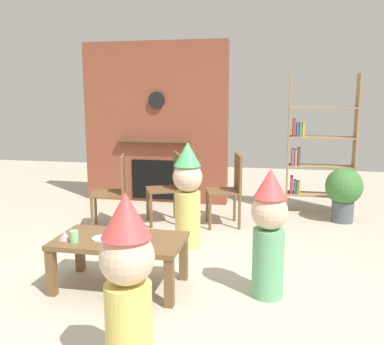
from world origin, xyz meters
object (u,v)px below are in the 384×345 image
at_px(birthday_cake_slice, 65,236).
at_px(child_with_cone_hat, 128,285).
at_px(paper_cup_center, 139,234).
at_px(bookshelf, 315,150).
at_px(paper_plate_front, 102,238).
at_px(child_by_the_chairs, 188,192).
at_px(dining_chair_right, 230,185).
at_px(potted_plant_tall, 344,190).
at_px(paper_cup_near_left, 138,241).
at_px(paper_cup_near_right, 74,236).
at_px(child_in_pink, 269,230).
at_px(dining_chair_left, 116,187).
at_px(paper_plate_rear, 129,232).
at_px(coffee_table, 120,246).
at_px(dining_chair_middle, 170,184).

xyz_separation_m(birthday_cake_slice, child_with_cone_hat, (0.92, -1.03, 0.12)).
bearing_deg(paper_cup_center, bookshelf, 60.09).
height_order(paper_plate_front, child_by_the_chairs, child_by_the_chairs).
height_order(bookshelf, dining_chair_right, bookshelf).
bearing_deg(potted_plant_tall, bookshelf, 128.83).
bearing_deg(paper_cup_near_left, dining_chair_right, 76.75).
bearing_deg(paper_cup_near_right, child_in_pink, 8.61).
relative_size(paper_cup_near_right, child_in_pink, 0.09).
bearing_deg(dining_chair_left, paper_cup_near_left, 98.83).
height_order(dining_chair_right, potted_plant_tall, dining_chair_right).
xyz_separation_m(paper_cup_near_right, paper_plate_rear, (0.35, 0.32, -0.04)).
bearing_deg(child_by_the_chairs, dining_chair_right, 175.55).
relative_size(paper_cup_center, child_with_cone_hat, 0.09).
distance_m(paper_cup_near_left, dining_chair_right, 2.17).
xyz_separation_m(coffee_table, birthday_cake_slice, (-0.43, -0.12, 0.10)).
bearing_deg(paper_cup_center, dining_chair_right, 74.11).
relative_size(bookshelf, dining_chair_middle, 2.11).
distance_m(paper_plate_rear, dining_chair_right, 1.92).
distance_m(child_by_the_chairs, dining_chair_middle, 0.92).
bearing_deg(paper_plate_rear, dining_chair_right, 68.86).
xyz_separation_m(bookshelf, potted_plant_tall, (0.35, -0.43, -0.46)).
bearing_deg(paper_cup_near_right, paper_cup_near_left, -0.35).
xyz_separation_m(paper_plate_rear, potted_plant_tall, (2.10, 2.23, -0.02)).
height_order(coffee_table, paper_cup_near_left, paper_cup_near_left).
bearing_deg(paper_cup_center, coffee_table, -176.00).
distance_m(dining_chair_right, potted_plant_tall, 1.48).
distance_m(paper_cup_near_left, birthday_cake_slice, 0.66).
bearing_deg(paper_plate_rear, child_by_the_chairs, 70.29).
distance_m(child_in_pink, child_by_the_chairs, 1.33).
bearing_deg(dining_chair_right, child_by_the_chairs, 52.35).
bearing_deg(dining_chair_middle, potted_plant_tall, 168.78).
xyz_separation_m(child_with_cone_hat, child_in_pink, (0.74, 1.22, -0.03)).
xyz_separation_m(paper_plate_rear, dining_chair_left, (-0.67, 1.41, 0.08)).
bearing_deg(child_by_the_chairs, child_in_pink, 59.09).
bearing_deg(bookshelf, paper_plate_front, -123.85).
height_order(paper_cup_near_right, paper_plate_front, paper_cup_near_right).
height_order(child_with_cone_hat, dining_chair_middle, child_with_cone_hat).
bearing_deg(paper_plate_rear, child_with_cone_hat, -70.44).
bearing_deg(child_by_the_chairs, dining_chair_middle, -136.08).
bearing_deg(dining_chair_left, dining_chair_right, 177.96).
xyz_separation_m(paper_cup_near_right, birthday_cake_slice, (-0.11, 0.04, -0.01)).
height_order(child_in_pink, child_by_the_chairs, child_by_the_chairs).
distance_m(coffee_table, child_by_the_chairs, 1.16).
height_order(paper_cup_near_right, birthday_cake_slice, paper_cup_near_right).
bearing_deg(dining_chair_middle, paper_plate_rear, 68.65).
relative_size(paper_cup_near_left, child_in_pink, 0.09).
bearing_deg(dining_chair_right, paper_plate_front, 51.73).
xyz_separation_m(coffee_table, paper_plate_front, (-0.14, -0.04, 0.07)).
bearing_deg(paper_cup_near_left, child_by_the_chairs, 83.78).
distance_m(birthday_cake_slice, child_with_cone_hat, 1.39).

